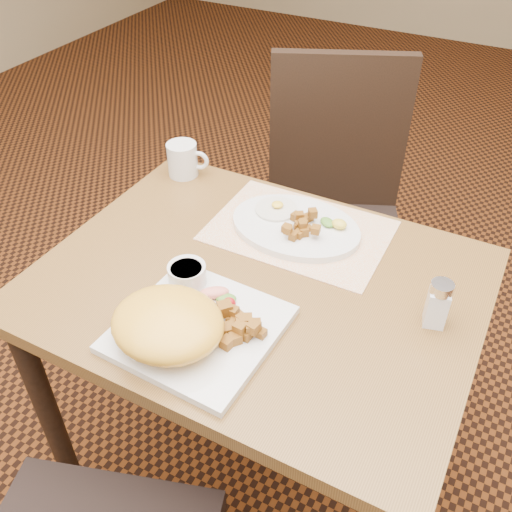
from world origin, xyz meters
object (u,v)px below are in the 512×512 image
Objects in this scene: table at (257,317)px; coffee_mug at (183,160)px; chair_far at (334,203)px; plate_square at (199,329)px; salt_shaker at (438,303)px; plate_oval at (296,227)px.

coffee_mug is (-0.37, 0.28, 0.15)m from table.
chair_far is 3.46× the size of plate_square.
chair_far is at bearing 95.72° from table.
salt_shaker is at bearing 101.25° from chair_far.
table is 2.96× the size of plate_oval.
table is 0.93× the size of chair_far.
salt_shaker is at bearing 30.95° from plate_square.
chair_far reaches higher than plate_oval.
plate_oval is (0.03, 0.37, 0.00)m from plate_square.
chair_far is at bearing 125.14° from salt_shaker.
coffee_mug is (-0.72, 0.23, -0.01)m from salt_shaker.
plate_oval reaches higher than plate_square.
salt_shaker is at bearing -22.27° from plate_oval.
coffee_mug is (-0.30, -0.36, 0.25)m from chair_far.
table is at bearing 71.83° from chair_far.
plate_square is at bearing -53.95° from coffee_mug.
plate_square is at bearing 68.62° from chair_far.
coffee_mug is at bearing 126.05° from plate_square.
chair_far is 0.77m from salt_shaker.
plate_oval is (0.06, -0.45, 0.22)m from chair_far.
chair_far is 3.19× the size of plate_oval.
plate_oval is 0.38m from coffee_mug.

